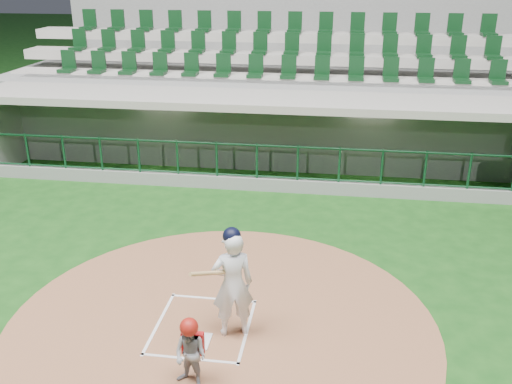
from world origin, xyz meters
The scene contains 8 objects.
ground centered at (0.00, 0.00, 0.00)m, with size 120.00×120.00×0.00m, color #134112.
dirt_circle centered at (0.30, -0.20, 0.01)m, with size 7.20×7.20×0.01m, color brown.
home_plate centered at (0.00, -0.70, 0.02)m, with size 0.43×0.43×0.02m, color silver.
batter_box_chalk centered at (0.00, -0.30, 0.02)m, with size 1.55×1.80×0.01m.
dugout_structure centered at (0.09, 7.81, 0.97)m, with size 16.40×3.70×3.00m.
seating_deck centered at (0.00, 10.91, 1.42)m, with size 17.00×6.72×5.15m.
batter centered at (0.54, -0.40, 0.96)m, with size 0.92×0.96×1.90m.
catcher centered at (0.18, -1.69, 0.57)m, with size 0.61×0.55×1.11m.
Camera 1 is at (2.03, -8.04, 5.60)m, focal length 40.00 mm.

